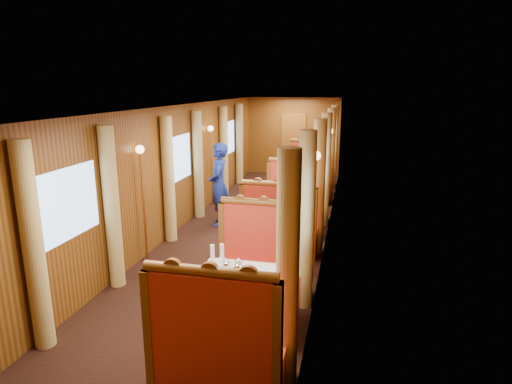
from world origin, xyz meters
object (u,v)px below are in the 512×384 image
(steward, at_px, (219,184))
(banquette_mid_aft, at_px, (295,201))
(rose_vase_mid, at_px, (287,190))
(banquette_near_fwd, at_px, (217,349))
(rose_vase_far, at_px, (309,159))
(teapot_left, at_px, (227,270))
(tea_tray, at_px, (231,273))
(banquette_near_aft, at_px, (262,265))
(banquette_mid_fwd, at_px, (279,231))
(table_far, at_px, (307,179))
(fruit_plate, at_px, (265,277))
(passenger, at_px, (294,189))
(banquette_far_aft, at_px, (311,171))
(teapot_right, at_px, (238,272))
(banquette_far_fwd, at_px, (303,186))
(table_near, at_px, (244,302))
(table_mid, at_px, (288,217))
(teapot_back, at_px, (239,267))

(steward, bearing_deg, banquette_mid_aft, 100.00)
(rose_vase_mid, xyz_separation_m, steward, (-1.50, 0.37, -0.06))
(banquette_near_fwd, relative_size, rose_vase_far, 3.72)
(teapot_left, bearing_deg, tea_tray, 28.74)
(banquette_near_aft, relative_size, banquette_mid_fwd, 1.00)
(banquette_mid_fwd, distance_m, banquette_mid_aft, 2.03)
(table_far, xyz_separation_m, fruit_plate, (0.27, -7.10, 0.39))
(rose_vase_far, relative_size, steward, 0.21)
(passenger, bearing_deg, banquette_far_aft, 90.00)
(banquette_far_aft, xyz_separation_m, teapot_right, (-0.02, -8.15, 0.39))
(banquette_far_aft, height_order, passenger, banquette_far_aft)
(banquette_far_fwd, bearing_deg, teapot_left, -91.62)
(teapot_left, xyz_separation_m, rose_vase_mid, (0.16, 3.55, 0.11))
(banquette_far_fwd, xyz_separation_m, passenger, (-0.00, -1.71, 0.32))
(banquette_far_aft, bearing_deg, banquette_near_aft, -90.00)
(banquette_mid_aft, relative_size, teapot_right, 8.04)
(table_near, distance_m, steward, 4.15)
(banquette_far_fwd, bearing_deg, banquette_near_fwd, -90.00)
(tea_tray, relative_size, steward, 0.20)
(table_mid, height_order, fruit_plate, fruit_plate)
(table_mid, distance_m, banquette_far_aft, 4.51)
(banquette_mid_fwd, distance_m, teapot_back, 2.48)
(table_mid, bearing_deg, tea_tray, -92.18)
(banquette_far_aft, xyz_separation_m, steward, (-1.52, -4.18, 0.44))
(teapot_left, bearing_deg, table_near, 7.06)
(banquette_mid_aft, relative_size, table_far, 1.28)
(banquette_near_aft, xyz_separation_m, table_mid, (0.00, 2.49, -0.05))
(banquette_mid_aft, relative_size, banquette_far_fwd, 1.00)
(table_near, distance_m, rose_vase_mid, 3.51)
(banquette_near_aft, distance_m, table_mid, 2.49)
(table_mid, height_order, rose_vase_mid, rose_vase_mid)
(banquette_mid_aft, height_order, teapot_back, banquette_mid_aft)
(table_far, height_order, fruit_plate, fruit_plate)
(banquette_far_fwd, distance_m, fruit_plate, 6.10)
(banquette_mid_fwd, xyz_separation_m, rose_vase_mid, (-0.02, 0.98, 0.50))
(rose_vase_mid, bearing_deg, teapot_back, -90.77)
(banquette_near_aft, xyz_separation_m, rose_vase_far, (0.03, 5.99, 0.50))
(banquette_mid_aft, bearing_deg, tea_tray, -91.70)
(banquette_near_fwd, height_order, rose_vase_far, banquette_near_fwd)
(teapot_right, height_order, rose_vase_far, rose_vase_far)
(fruit_plate, bearing_deg, table_far, 92.21)
(banquette_near_aft, bearing_deg, table_mid, 90.00)
(banquette_near_fwd, bearing_deg, banquette_mid_fwd, 90.00)
(table_mid, height_order, passenger, passenger)
(banquette_mid_aft, distance_m, teapot_left, 4.62)
(banquette_near_aft, distance_m, banquette_mid_fwd, 1.47)
(banquette_mid_aft, distance_m, table_far, 2.49)
(teapot_left, distance_m, passenger, 4.37)
(steward, bearing_deg, tea_tray, 5.49)
(banquette_far_aft, distance_m, steward, 4.47)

